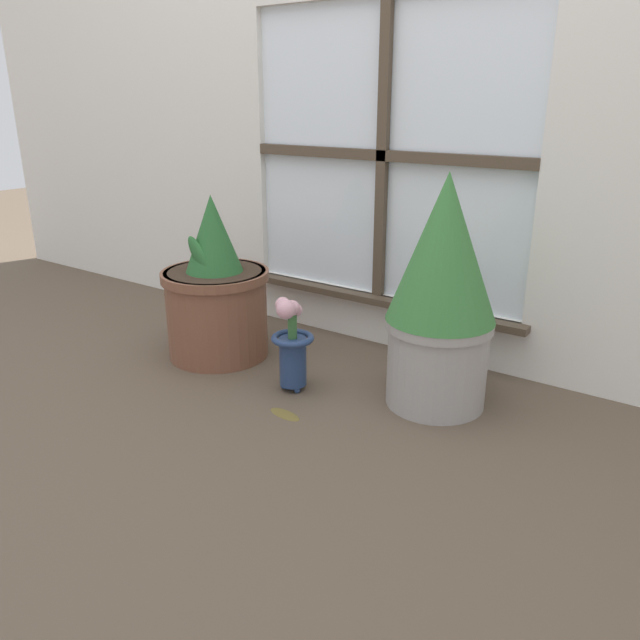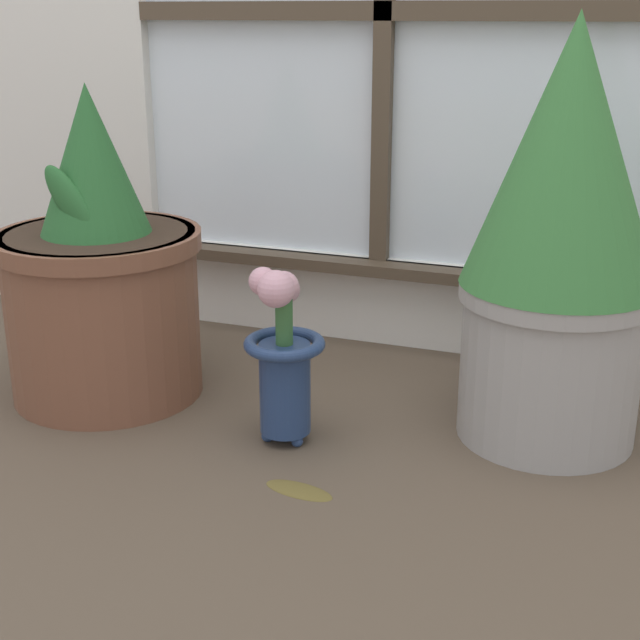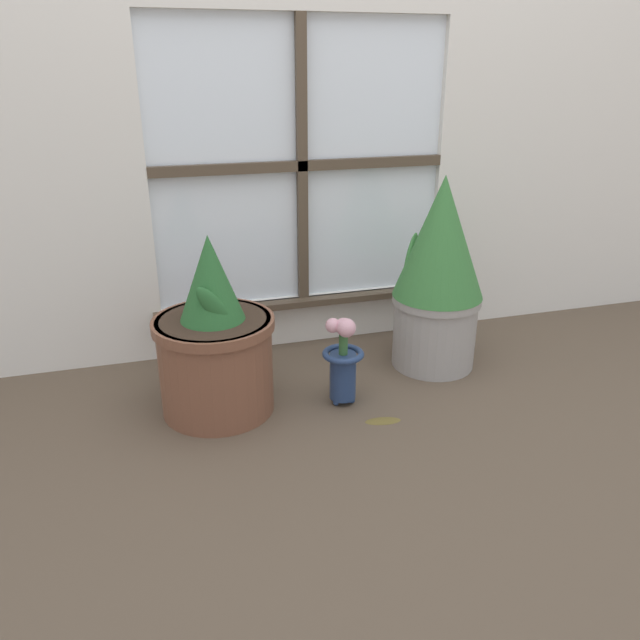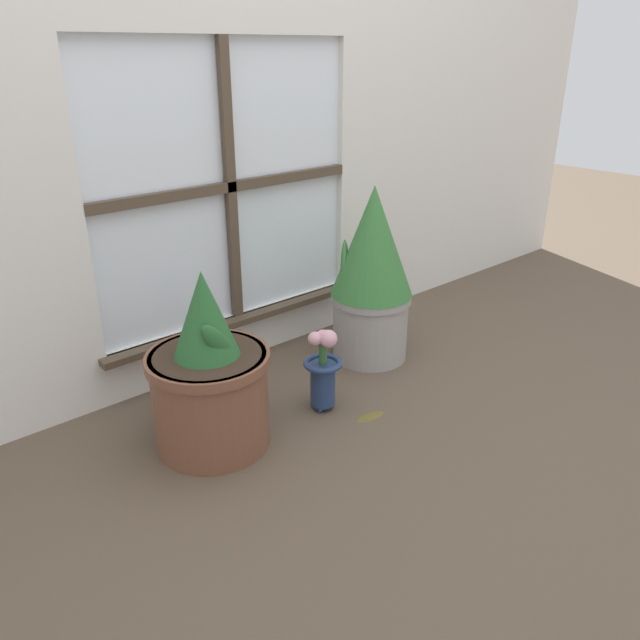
# 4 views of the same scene
# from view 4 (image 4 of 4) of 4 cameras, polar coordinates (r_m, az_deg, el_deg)

# --- Properties ---
(ground_plane) EXTENTS (10.00, 10.00, 0.00)m
(ground_plane) POSITION_cam_4_polar(r_m,az_deg,el_deg) (2.02, 3.78, -9.95)
(ground_plane) COLOR brown
(potted_plant_left) EXTENTS (0.36, 0.36, 0.56)m
(potted_plant_left) POSITION_cam_4_polar(r_m,az_deg,el_deg) (1.88, -10.07, -5.43)
(potted_plant_left) COLOR brown
(potted_plant_left) RESTS_ON ground_plane
(potted_plant_right) EXTENTS (0.31, 0.31, 0.67)m
(potted_plant_right) POSITION_cam_4_polar(r_m,az_deg,el_deg) (2.34, 4.75, 4.25)
(potted_plant_right) COLOR #9E9993
(potted_plant_right) RESTS_ON ground_plane
(flower_vase) EXTENTS (0.13, 0.13, 0.30)m
(flower_vase) POSITION_cam_4_polar(r_m,az_deg,el_deg) (2.05, 0.26, -4.46)
(flower_vase) COLOR navy
(flower_vase) RESTS_ON ground_plane
(fallen_leaf) EXTENTS (0.12, 0.06, 0.01)m
(fallen_leaf) POSITION_cam_4_polar(r_m,az_deg,el_deg) (2.09, 4.62, -8.72)
(fallen_leaf) COLOR brown
(fallen_leaf) RESTS_ON ground_plane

